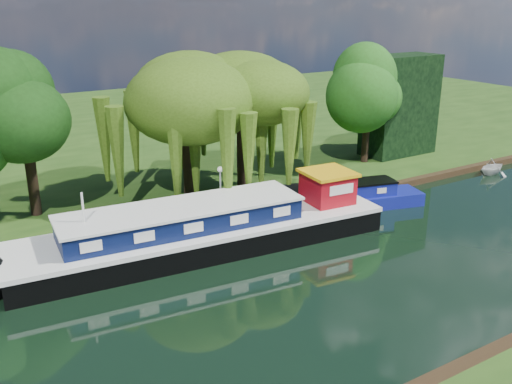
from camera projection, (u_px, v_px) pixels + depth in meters
ground at (318, 283)px, 26.91m from camera, size 120.00×120.00×0.00m
far_bank at (98, 136)px, 54.16m from camera, size 120.00×52.00×0.45m
dutch_barge at (206, 230)px, 30.31m from camera, size 20.52×6.36×4.26m
narrowboat at (327, 201)px, 35.71m from camera, size 12.95×5.34×1.87m
white_cruiser at (491, 174)px, 43.35m from camera, size 2.71×2.37×1.37m
willow_left at (186, 100)px, 35.05m from camera, size 7.24×7.24×8.68m
willow_right at (242, 102)px, 36.24m from camera, size 6.71×6.71×8.18m
tree_far_mid at (23, 111)px, 32.13m from camera, size 5.51×5.51×9.01m
tree_far_right at (369, 93)px, 43.26m from camera, size 4.82×4.82×7.88m
conifer_hedge at (400, 105)px, 46.19m from camera, size 6.00×3.00×8.00m
lamppost at (220, 176)px, 34.81m from camera, size 0.36×0.36×2.56m
mooring_posts at (223, 212)px, 33.10m from camera, size 19.16×0.16×1.00m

